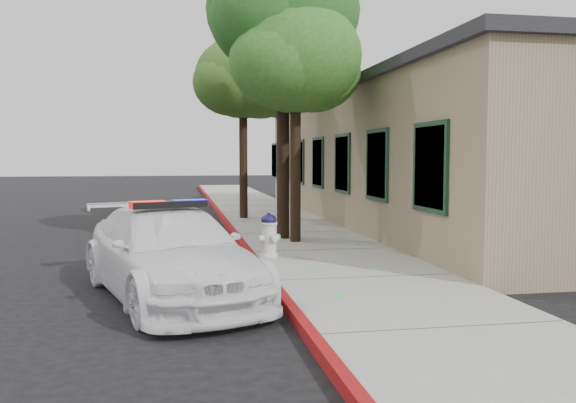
# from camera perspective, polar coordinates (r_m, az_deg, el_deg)

# --- Properties ---
(ground) EXTENTS (120.00, 120.00, 0.00)m
(ground) POSITION_cam_1_polar(r_m,az_deg,el_deg) (9.80, -1.85, -8.36)
(ground) COLOR black
(ground) RESTS_ON ground
(sidewalk) EXTENTS (3.20, 60.00, 0.15)m
(sidewalk) POSITION_cam_1_polar(r_m,az_deg,el_deg) (12.98, 3.18, -4.90)
(sidewalk) COLOR gray
(sidewalk) RESTS_ON ground
(red_curb) EXTENTS (0.14, 60.00, 0.16)m
(red_curb) POSITION_cam_1_polar(r_m,az_deg,el_deg) (12.71, -3.61, -5.08)
(red_curb) COLOR maroon
(red_curb) RESTS_ON ground
(clapboard_building) EXTENTS (7.30, 20.89, 4.24)m
(clapboard_building) POSITION_cam_1_polar(r_m,az_deg,el_deg) (20.16, 13.33, 4.11)
(clapboard_building) COLOR #8A775B
(clapboard_building) RESTS_ON ground
(police_car) EXTENTS (3.24, 5.07, 1.49)m
(police_car) POSITION_cam_1_polar(r_m,az_deg,el_deg) (9.31, -11.15, -4.80)
(police_car) COLOR white
(police_car) RESTS_ON ground
(fire_hydrant) EXTENTS (0.50, 0.44, 0.87)m
(fire_hydrant) POSITION_cam_1_polar(r_m,az_deg,el_deg) (11.96, -1.82, -3.19)
(fire_hydrant) COLOR silver
(fire_hydrant) RESTS_ON sidewalk
(street_tree_near) EXTENTS (3.18, 3.06, 5.60)m
(street_tree_near) POSITION_cam_1_polar(r_m,az_deg,el_deg) (14.24, 0.77, 13.10)
(street_tree_near) COLOR black
(street_tree_near) RESTS_ON sidewalk
(street_tree_mid) EXTENTS (3.68, 3.82, 7.03)m
(street_tree_mid) POSITION_cam_1_polar(r_m,az_deg,el_deg) (15.07, -0.50, 16.94)
(street_tree_mid) COLOR black
(street_tree_mid) RESTS_ON sidewalk
(street_tree_far) EXTENTS (3.36, 3.10, 5.86)m
(street_tree_far) POSITION_cam_1_polar(r_m,az_deg,el_deg) (19.75, -4.20, 11.26)
(street_tree_far) COLOR black
(street_tree_far) RESTS_ON sidewalk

